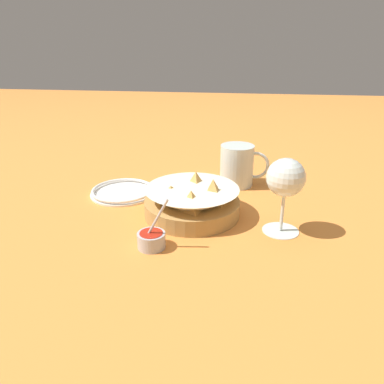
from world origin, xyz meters
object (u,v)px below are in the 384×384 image
(food_basket, at_px, (192,202))
(sauce_cup, at_px, (151,239))
(side_plate, at_px, (123,191))
(beer_mug, at_px, (237,167))
(wine_glass, at_px, (286,180))

(food_basket, bearing_deg, sauce_cup, -111.66)
(sauce_cup, relative_size, side_plate, 0.63)
(food_basket, distance_m, beer_mug, 0.23)
(wine_glass, height_order, beer_mug, wine_glass)
(sauce_cup, bearing_deg, side_plate, 118.35)
(food_basket, xyz_separation_m, sauce_cup, (-0.06, -0.16, -0.01))
(wine_glass, xyz_separation_m, side_plate, (-0.40, 0.16, -0.11))
(food_basket, relative_size, wine_glass, 1.35)
(beer_mug, bearing_deg, side_plate, -160.34)
(food_basket, distance_m, side_plate, 0.23)
(food_basket, xyz_separation_m, side_plate, (-0.20, 0.10, -0.03))
(sauce_cup, bearing_deg, wine_glass, 21.16)
(food_basket, height_order, side_plate, food_basket)
(beer_mug, height_order, side_plate, beer_mug)
(sauce_cup, relative_size, beer_mug, 0.79)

